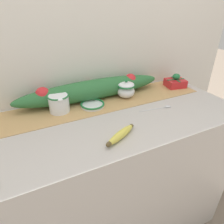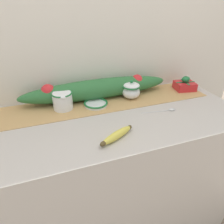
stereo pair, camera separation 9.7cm
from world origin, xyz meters
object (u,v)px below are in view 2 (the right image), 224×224
Objects in this scene: small_dish at (96,104)px; gift_box at (185,85)px; sugar_bowl at (131,90)px; spoon at (169,110)px; cream_pitcher at (63,100)px; banana at (117,135)px.

gift_box reaches higher than small_dish.
spoon is at bearing -57.56° from sugar_bowl.
cream_pitcher is 0.92× the size of gift_box.
small_dish is at bearing -174.01° from sugar_bowl.
cream_pitcher reaches higher than gift_box.
spoon is at bearing 21.26° from banana.
spoon is (0.54, -0.21, -0.05)m from cream_pitcher.
small_dish is at bearing -7.95° from cream_pitcher.
banana is at bearing -150.52° from spoon.
spoon is 1.38× the size of gift_box.
sugar_bowl is 0.63× the size of banana.
sugar_bowl reaches higher than gift_box.
gift_box is (0.39, 0.00, -0.02)m from sugar_bowl.
cream_pitcher is 0.18m from small_dish.
sugar_bowl is at bearing 5.99° from small_dish.
sugar_bowl reaches higher than small_dish.
spoon is (0.13, -0.21, -0.05)m from sugar_bowl.
gift_box is (0.62, 0.03, 0.02)m from small_dish.
small_dish reaches higher than spoon.
sugar_bowl is at bearing 130.67° from spoon.
small_dish is at bearing 90.55° from banana.
banana is (-0.22, -0.35, -0.04)m from sugar_bowl.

